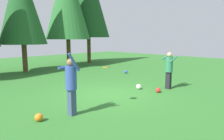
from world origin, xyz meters
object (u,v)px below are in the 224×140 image
Objects in this scene: person_catcher at (169,67)px; ball_orange at (39,117)px; person_thrower at (71,82)px; ball_white at (139,87)px; tree_center at (21,2)px; ball_red at (158,90)px; ball_blue at (126,72)px; frisbee at (107,67)px.

person_catcher reaches higher than ball_orange.
person_catcher is at bearing -0.55° from person_thrower.
person_catcher is 7.28× the size of ball_orange.
tree_center is at bearing 100.13° from ball_white.
tree_center is (-1.57, 8.77, 4.62)m from ball_white.
ball_red is (4.13, -0.51, -0.95)m from person_thrower.
ball_orange is (-7.82, -3.41, 0.01)m from ball_blue.
ball_blue reaches higher than ball_red.
person_thrower reaches higher than ball_blue.
person_thrower is 10.23m from tree_center.
person_thrower is 8.82× the size of ball_blue.
ball_red is at bearing -82.73° from ball_white.
frisbee is 1.45× the size of ball_orange.
ball_blue is at bearing 23.54° from ball_orange.
ball_white is at bearing 11.35° from person_thrower.
person_catcher reaches higher than ball_blue.
tree_center is at bearing 83.50° from frisbee.
ball_white is at bearing 12.26° from frisbee.
tree_center reaches higher than person_thrower.
person_thrower reaches higher than ball_red.
ball_orange is (-2.32, 0.40, -1.25)m from frisbee.
ball_orange is (-4.95, -0.18, -0.00)m from ball_white.
ball_blue is 0.03× the size of tree_center.
ball_blue is at bearing -107.92° from person_catcher.
person_catcher is 7.79× the size of ball_blue.
frisbee reaches higher than ball_red.
person_catcher is at bearing -5.66° from frisbee.
frisbee is at bearing -167.74° from ball_white.
person_thrower reaches higher than ball_white.
frisbee is 1.60× the size of ball_red.
ball_white is (-2.86, -3.23, 0.01)m from ball_blue.
tree_center is at bearing 128.64° from ball_blue.
ball_blue is 0.93× the size of ball_white.
frisbee reaches higher than ball_blue.
frisbee is 0.05× the size of tree_center.
person_thrower is at bearing 172.96° from ball_red.
frisbee is at bearing -9.67° from ball_orange.
tree_center is (3.38, 8.95, 4.62)m from ball_orange.
ball_blue is 5.01m from ball_red.
ball_red is (2.75, -0.39, -1.26)m from frisbee.
ball_red is 5.14m from ball_orange.
tree_center is (-1.69, 9.74, 4.63)m from ball_red.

